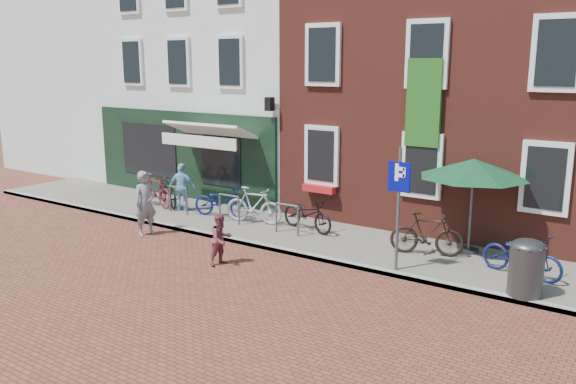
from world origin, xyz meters
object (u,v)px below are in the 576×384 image
Objects in this scene: parking_sign at (399,194)px; cafe_person at (182,187)px; parasol at (474,165)px; bicycle_3 at (254,205)px; boy at (221,239)px; bicycle_5 at (427,234)px; bicycle_4 at (307,214)px; woman at (146,203)px; bicycle_0 at (168,191)px; bicycle_6 at (522,255)px; bicycle_2 at (222,201)px; litter_bin at (526,265)px; bicycle_1 at (155,190)px.

parking_sign is 7.85m from cafe_person.
parasol is 1.49× the size of bicycle_3.
bicycle_5 is (3.77, 3.06, 0.01)m from boy.
boy is 0.68× the size of bicycle_4.
woman reaches higher than boy.
cafe_person is 0.83× the size of bicycle_4.
bicycle_0 is 10.99m from bicycle_6.
woman is 3.38m from boy.
parking_sign reaches higher than bicycle_2.
boy is (3.29, -0.73, -0.27)m from woman.
litter_bin is at bearing -70.60° from woman.
bicycle_2 is 1.00× the size of bicycle_4.
bicycle_2 and bicycle_4 have the same top height.
bicycle_2 is at bearing -173.67° from parasol.
bicycle_1 is 11.20m from bicycle_6.
cafe_person is at bearing -174.00° from parasol.
bicycle_0 is at bearing 76.35° from bicycle_3.
bicycle_1 is at bearing 81.22° from bicycle_2.
boy is 4.02m from bicycle_2.
bicycle_1 is (-5.21, 2.87, 0.01)m from boy.
boy is at bearing -166.37° from bicycle_3.
bicycle_0 is 1.03× the size of bicycle_5.
boy is 0.70× the size of bicycle_5.
litter_bin is 1.01× the size of boy.
bicycle_0 and bicycle_2 have the same top height.
parking_sign reaches higher than bicycle_4.
bicycle_4 is (0.30, 3.25, -0.04)m from boy.
woman is 1.02× the size of bicycle_3.
boy is 0.68× the size of bicycle_2.
bicycle_4 is 3.48m from bicycle_5.
parking_sign reaches higher than woman.
bicycle_3 is (1.22, -0.02, 0.05)m from bicycle_2.
bicycle_1 is at bearing -174.25° from parasol.
bicycle_6 is (2.23, -0.22, -0.05)m from bicycle_5.
bicycle_3 is 0.97× the size of bicycle_4.
parking_sign is at bearing 152.44° from cafe_person.
parasol is 1.45× the size of bicycle_0.
boy reaches higher than bicycle_1.
litter_bin is 0.69× the size of bicycle_0.
cafe_person is at bearing 73.55° from bicycle_5.
bicycle_5 is at bearing 83.18° from parking_sign.
woman reaches higher than bicycle_0.
bicycle_2 is (-2.60, 3.06, -0.04)m from boy.
boy is at bearing -164.50° from litter_bin.
bicycle_1 is (-8.81, 1.18, -1.21)m from parking_sign.
bicycle_1 reaches higher than bicycle_4.
parking_sign is at bearing -113.29° from parasol.
cafe_person is at bearing 81.21° from bicycle_3.
boy reaches higher than bicycle_0.
cafe_person is at bearing 66.43° from boy.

